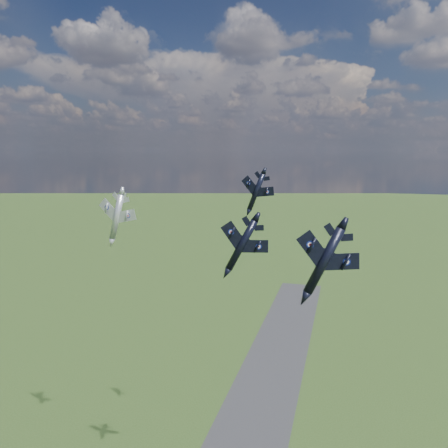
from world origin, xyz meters
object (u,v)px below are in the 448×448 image
(jet_right_navy, at_px, (324,261))
(jet_high_navy, at_px, (256,192))
(jet_left_silver, at_px, (117,217))
(jet_lead_navy, at_px, (242,245))

(jet_right_navy, height_order, jet_high_navy, jet_high_navy)
(jet_left_silver, bearing_deg, jet_lead_navy, -11.61)
(jet_right_navy, xyz_separation_m, jet_left_silver, (-50.19, 29.35, 0.06))
(jet_high_navy, bearing_deg, jet_lead_navy, -79.07)
(jet_lead_navy, distance_m, jet_right_navy, 25.65)
(jet_lead_navy, height_order, jet_left_silver, jet_left_silver)
(jet_right_navy, relative_size, jet_high_navy, 1.15)
(jet_right_navy, relative_size, jet_left_silver, 0.94)
(jet_lead_navy, distance_m, jet_high_navy, 21.40)
(jet_right_navy, bearing_deg, jet_lead_navy, 119.28)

